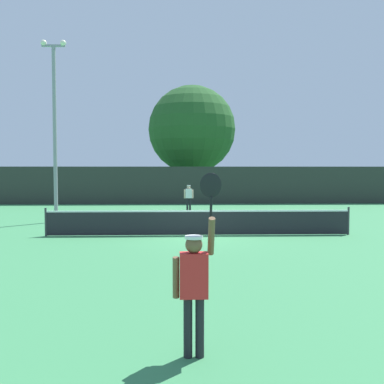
{
  "coord_description": "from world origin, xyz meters",
  "views": [
    {
      "loc": [
        -0.85,
        -16.98,
        2.55
      ],
      "look_at": [
        -0.19,
        2.16,
        1.55
      ],
      "focal_mm": 41.93,
      "sensor_mm": 36.0,
      "label": 1
    }
  ],
  "objects_px": {
    "player_receiving": "(189,195)",
    "light_pole": "(55,120)",
    "tennis_ball": "(273,232)",
    "parked_car_near": "(258,188)",
    "large_tree": "(192,129)",
    "player_serving": "(195,277)"
  },
  "relations": [
    {
      "from": "player_receiving",
      "to": "light_pole",
      "type": "distance_m",
      "value": 9.37
    },
    {
      "from": "tennis_ball",
      "to": "parked_car_near",
      "type": "distance_m",
      "value": 23.66
    },
    {
      "from": "tennis_ball",
      "to": "light_pole",
      "type": "xyz_separation_m",
      "value": [
        -9.54,
        3.97,
        4.81
      ]
    },
    {
      "from": "player_receiving",
      "to": "large_tree",
      "type": "distance_m",
      "value": 11.75
    },
    {
      "from": "tennis_ball",
      "to": "large_tree",
      "type": "height_order",
      "value": "large_tree"
    },
    {
      "from": "player_receiving",
      "to": "parked_car_near",
      "type": "relative_size",
      "value": 0.36
    },
    {
      "from": "player_serving",
      "to": "large_tree",
      "type": "distance_m",
      "value": 32.08
    },
    {
      "from": "player_receiving",
      "to": "tennis_ball",
      "type": "relative_size",
      "value": 22.66
    },
    {
      "from": "tennis_ball",
      "to": "player_receiving",
      "type": "bearing_deg",
      "value": 107.92
    },
    {
      "from": "player_serving",
      "to": "parked_car_near",
      "type": "bearing_deg",
      "value": 78.21
    },
    {
      "from": "tennis_ball",
      "to": "large_tree",
      "type": "bearing_deg",
      "value": 97.06
    },
    {
      "from": "tennis_ball",
      "to": "light_pole",
      "type": "distance_m",
      "value": 11.4
    },
    {
      "from": "player_serving",
      "to": "large_tree",
      "type": "bearing_deg",
      "value": 88.07
    },
    {
      "from": "tennis_ball",
      "to": "parked_car_near",
      "type": "xyz_separation_m",
      "value": [
        3.73,
        23.35,
        0.74
      ]
    },
    {
      "from": "player_serving",
      "to": "large_tree",
      "type": "xyz_separation_m",
      "value": [
        1.07,
        31.72,
        4.72
      ]
    },
    {
      "from": "light_pole",
      "to": "player_serving",
      "type": "bearing_deg",
      "value": -68.93
    },
    {
      "from": "player_serving",
      "to": "player_receiving",
      "type": "xyz_separation_m",
      "value": [
        0.5,
        21.04,
        -0.16
      ]
    },
    {
      "from": "player_receiving",
      "to": "player_serving",
      "type": "bearing_deg",
      "value": 88.65
    },
    {
      "from": "player_receiving",
      "to": "light_pole",
      "type": "bearing_deg",
      "value": 40.42
    },
    {
      "from": "tennis_ball",
      "to": "light_pole",
      "type": "relative_size",
      "value": 0.01
    },
    {
      "from": "player_receiving",
      "to": "tennis_ball",
      "type": "xyz_separation_m",
      "value": [
        3.07,
        -9.48,
        -0.9
      ]
    },
    {
      "from": "player_receiving",
      "to": "large_tree",
      "type": "bearing_deg",
      "value": -93.06
    }
  ]
}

